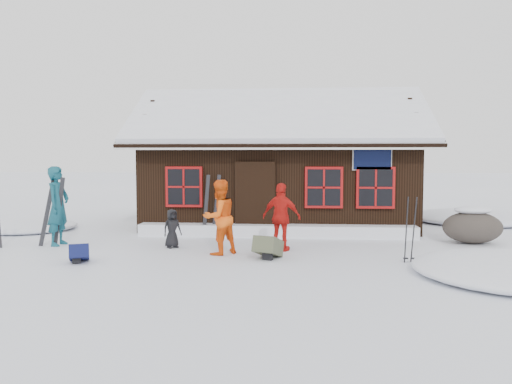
{
  "coord_description": "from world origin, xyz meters",
  "views": [
    {
      "loc": [
        2.0,
        -11.34,
        2.18
      ],
      "look_at": [
        1.02,
        1.21,
        1.3
      ],
      "focal_mm": 35.0,
      "sensor_mm": 36.0,
      "label": 1
    }
  ],
  "objects_px": {
    "ski_pair_left": "(53,212)",
    "skier_orange_left": "(219,217)",
    "backpack_blue": "(79,256)",
    "skier_orange_right": "(282,217)",
    "ski_poles": "(410,231)",
    "skier_crouched": "(172,228)",
    "backpack_olive": "(268,250)",
    "boulder": "(472,226)",
    "skier_teal": "(58,206)"
  },
  "relations": [
    {
      "from": "boulder",
      "to": "backpack_olive",
      "type": "relative_size",
      "value": 2.29
    },
    {
      "from": "skier_orange_left",
      "to": "skier_crouched",
      "type": "xyz_separation_m",
      "value": [
        -1.26,
        0.73,
        -0.37
      ]
    },
    {
      "from": "skier_teal",
      "to": "backpack_olive",
      "type": "height_order",
      "value": "skier_teal"
    },
    {
      "from": "skier_teal",
      "to": "skier_orange_right",
      "type": "bearing_deg",
      "value": -89.82
    },
    {
      "from": "boulder",
      "to": "ski_pair_left",
      "type": "xyz_separation_m",
      "value": [
        -10.43,
        -1.14,
        0.4
      ]
    },
    {
      "from": "skier_crouched",
      "to": "ski_pair_left",
      "type": "bearing_deg",
      "value": 140.27
    },
    {
      "from": "ski_pair_left",
      "to": "backpack_olive",
      "type": "bearing_deg",
      "value": -15.11
    },
    {
      "from": "skier_crouched",
      "to": "skier_orange_left",
      "type": "bearing_deg",
      "value": -68.72
    },
    {
      "from": "skier_orange_right",
      "to": "skier_crouched",
      "type": "distance_m",
      "value": 2.66
    },
    {
      "from": "skier_orange_left",
      "to": "boulder",
      "type": "xyz_separation_m",
      "value": [
        6.18,
        1.93,
        -0.41
      ]
    },
    {
      "from": "backpack_olive",
      "to": "skier_crouched",
      "type": "bearing_deg",
      "value": 173.93
    },
    {
      "from": "skier_orange_right",
      "to": "backpack_blue",
      "type": "bearing_deg",
      "value": 41.57
    },
    {
      "from": "skier_crouched",
      "to": "backpack_blue",
      "type": "relative_size",
      "value": 1.82
    },
    {
      "from": "ski_pair_left",
      "to": "backpack_blue",
      "type": "bearing_deg",
      "value": -54.61
    },
    {
      "from": "skier_teal",
      "to": "skier_orange_left",
      "type": "xyz_separation_m",
      "value": [
        4.15,
        -0.85,
        -0.14
      ]
    },
    {
      "from": "skier_orange_left",
      "to": "backpack_blue",
      "type": "height_order",
      "value": "skier_orange_left"
    },
    {
      "from": "skier_teal",
      "to": "backpack_olive",
      "type": "distance_m",
      "value": 5.46
    },
    {
      "from": "skier_orange_right",
      "to": "skier_orange_left",
      "type": "bearing_deg",
      "value": 41.23
    },
    {
      "from": "skier_orange_right",
      "to": "boulder",
      "type": "distance_m",
      "value": 5.02
    },
    {
      "from": "skier_orange_left",
      "to": "ski_pair_left",
      "type": "distance_m",
      "value": 4.33
    },
    {
      "from": "skier_crouched",
      "to": "boulder",
      "type": "bearing_deg",
      "value": -29.35
    },
    {
      "from": "skier_orange_left",
      "to": "backpack_olive",
      "type": "relative_size",
      "value": 2.62
    },
    {
      "from": "boulder",
      "to": "ski_pair_left",
      "type": "bearing_deg",
      "value": -173.78
    },
    {
      "from": "ski_pair_left",
      "to": "skier_orange_right",
      "type": "bearing_deg",
      "value": -5.66
    },
    {
      "from": "skier_teal",
      "to": "skier_orange_left",
      "type": "distance_m",
      "value": 4.24
    },
    {
      "from": "ski_pair_left",
      "to": "backpack_olive",
      "type": "distance_m",
      "value": 5.53
    },
    {
      "from": "boulder",
      "to": "ski_pair_left",
      "type": "distance_m",
      "value": 10.5
    },
    {
      "from": "skier_orange_right",
      "to": "boulder",
      "type": "relative_size",
      "value": 1.08
    },
    {
      "from": "ski_poles",
      "to": "skier_orange_right",
      "type": "bearing_deg",
      "value": 158.69
    },
    {
      "from": "ski_pair_left",
      "to": "ski_poles",
      "type": "relative_size",
      "value": 1.24
    },
    {
      "from": "backpack_blue",
      "to": "backpack_olive",
      "type": "height_order",
      "value": "backpack_olive"
    },
    {
      "from": "boulder",
      "to": "backpack_olive",
      "type": "distance_m",
      "value": 5.57
    },
    {
      "from": "backpack_olive",
      "to": "skier_orange_left",
      "type": "bearing_deg",
      "value": -179.4
    },
    {
      "from": "skier_crouched",
      "to": "ski_poles",
      "type": "relative_size",
      "value": 0.67
    },
    {
      "from": "skier_teal",
      "to": "ski_pair_left",
      "type": "xyz_separation_m",
      "value": [
        -0.11,
        -0.06,
        -0.15
      ]
    },
    {
      "from": "skier_crouched",
      "to": "backpack_olive",
      "type": "xyz_separation_m",
      "value": [
        2.37,
        -1.1,
        -0.29
      ]
    },
    {
      "from": "ski_poles",
      "to": "skier_orange_left",
      "type": "bearing_deg",
      "value": 172.65
    },
    {
      "from": "skier_orange_left",
      "to": "skier_orange_right",
      "type": "height_order",
      "value": "skier_orange_left"
    },
    {
      "from": "skier_orange_left",
      "to": "skier_orange_right",
      "type": "bearing_deg",
      "value": 156.47
    },
    {
      "from": "skier_orange_right",
      "to": "boulder",
      "type": "bearing_deg",
      "value": -143.25
    },
    {
      "from": "ski_pair_left",
      "to": "skier_orange_left",
      "type": "bearing_deg",
      "value": -13.5
    },
    {
      "from": "ski_poles",
      "to": "backpack_blue",
      "type": "xyz_separation_m",
      "value": [
        -6.84,
        -0.56,
        -0.52
      ]
    },
    {
      "from": "skier_teal",
      "to": "skier_crouched",
      "type": "xyz_separation_m",
      "value": [
        2.89,
        -0.12,
        -0.51
      ]
    },
    {
      "from": "backpack_blue",
      "to": "boulder",
      "type": "bearing_deg",
      "value": -4.12
    },
    {
      "from": "skier_crouched",
      "to": "backpack_blue",
      "type": "height_order",
      "value": "skier_crouched"
    },
    {
      "from": "skier_teal",
      "to": "skier_orange_right",
      "type": "relative_size",
      "value": 1.24
    },
    {
      "from": "boulder",
      "to": "skier_teal",
      "type": "bearing_deg",
      "value": -174.03
    },
    {
      "from": "ski_poles",
      "to": "backpack_olive",
      "type": "height_order",
      "value": "ski_poles"
    },
    {
      "from": "ski_pair_left",
      "to": "backpack_blue",
      "type": "height_order",
      "value": "ski_pair_left"
    },
    {
      "from": "skier_orange_right",
      "to": "ski_pair_left",
      "type": "height_order",
      "value": "ski_pair_left"
    }
  ]
}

